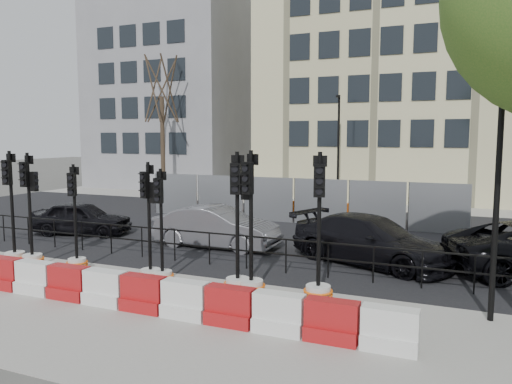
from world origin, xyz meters
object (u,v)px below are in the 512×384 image
at_px(car_c, 371,240).
at_px(traffic_signal_d, 150,255).
at_px(traffic_signal_a, 14,243).
at_px(lamp_post_near, 499,166).
at_px(car_a, 81,218).
at_px(traffic_signal_h, 318,273).

bearing_deg(car_c, traffic_signal_d, 152.68).
bearing_deg(traffic_signal_d, traffic_signal_a, -162.63).
bearing_deg(lamp_post_near, traffic_signal_d, -176.34).
height_order(traffic_signal_a, car_a, traffic_signal_a).
bearing_deg(car_c, car_a, 110.83).
xyz_separation_m(traffic_signal_h, car_c, (0.47, 4.05, 0.01)).
bearing_deg(traffic_signal_d, car_a, 161.48).
distance_m(traffic_signal_d, car_c, 6.49).
height_order(traffic_signal_a, traffic_signal_h, traffic_signal_h).
relative_size(traffic_signal_a, car_a, 0.83).
bearing_deg(car_a, traffic_signal_h, -126.41).
distance_m(lamp_post_near, traffic_signal_d, 8.42).
bearing_deg(traffic_signal_d, traffic_signal_h, 19.45).
bearing_deg(lamp_post_near, car_c, 129.96).
distance_m(car_a, car_c, 11.17).
distance_m(traffic_signal_h, car_c, 4.07).
height_order(lamp_post_near, car_a, lamp_post_near).
bearing_deg(car_c, traffic_signal_a, 135.75).
relative_size(lamp_post_near, traffic_signal_a, 1.77).
relative_size(lamp_post_near, traffic_signal_h, 1.73).
xyz_separation_m(traffic_signal_d, car_a, (-6.26, 4.43, -0.11)).
xyz_separation_m(traffic_signal_a, car_a, (-1.51, 4.48, -0.05)).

